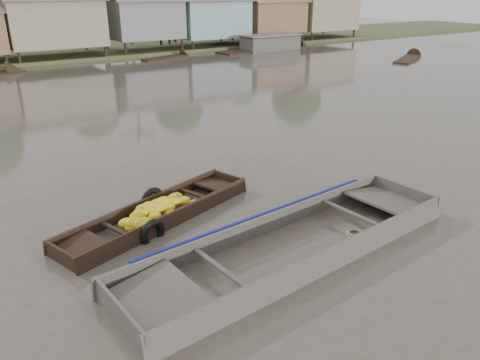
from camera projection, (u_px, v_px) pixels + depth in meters
ground at (267, 219)px, 10.88m from camera, size 120.00×120.00×0.00m
riverbank at (51, 14)px, 35.75m from camera, size 120.00×12.47×10.22m
banana_boat at (157, 215)px, 10.81m from camera, size 5.24×2.70×0.74m
viewer_boat at (293, 248)px, 9.54m from camera, size 7.84×2.59×0.62m
distant_boats at (218, 53)px, 36.45m from camera, size 47.97×13.58×1.38m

